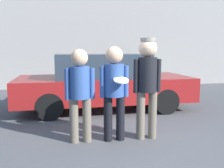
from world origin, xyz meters
TOP-DOWN VIEW (x-y plane):
  - ground_plane at (0.00, 0.00)m, footprint 56.00×56.00m
  - storefront_building at (0.00, 6.68)m, footprint 24.00×0.22m
  - person_left at (-0.87, 0.22)m, footprint 0.50×0.33m
  - person_middle_with_frisbee at (-0.29, 0.18)m, footprint 0.50×0.53m
  - person_right at (0.29, 0.16)m, footprint 0.50×0.33m
  - parked_car_near at (-0.07, 2.56)m, footprint 4.51×1.91m
  - shrub at (2.44, 5.95)m, footprint 1.10×1.10m

SIDE VIEW (x-z plane):
  - ground_plane at x=0.00m, z-range 0.00..0.00m
  - shrub at x=2.44m, z-range 0.00..1.10m
  - parked_car_near at x=-0.07m, z-range 0.00..1.47m
  - person_left at x=-0.87m, z-range 0.14..1.72m
  - person_middle_with_frisbee at x=-0.29m, z-range 0.15..1.78m
  - person_right at x=0.29m, z-range 0.19..1.96m
  - storefront_building at x=0.00m, z-range 0.03..4.49m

